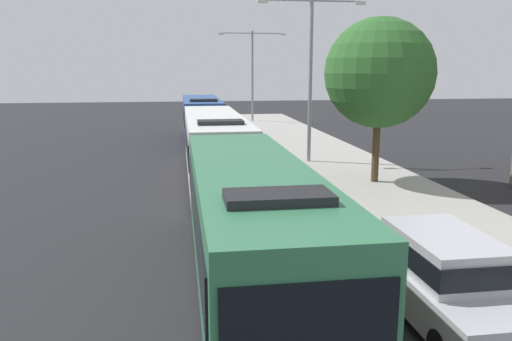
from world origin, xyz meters
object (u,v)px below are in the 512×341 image
bus_second_in_line (215,145)px  white_suv (445,276)px  bus_lead (251,224)px  streetlamp_mid (311,63)px  streetlamp_far (252,66)px  bus_middle (202,118)px  roadside_tree (379,73)px

bus_second_in_line → white_suv: size_ratio=2.53×
bus_lead → streetlamp_mid: size_ratio=1.24×
bus_second_in_line → streetlamp_far: 26.28m
bus_lead → bus_second_in_line: size_ratio=0.89×
streetlamp_mid → bus_lead: bearing=-109.0°
bus_lead → bus_middle: (-0.00, 25.08, -0.00)m
streetlamp_far → bus_second_in_line: bearing=-102.0°
bus_lead → roadside_tree: roadside_tree is taller
bus_middle → white_suv: bus_middle is taller
bus_middle → roadside_tree: bearing=-64.4°
streetlamp_mid → roadside_tree: (1.67, -5.39, -0.45)m
bus_lead → white_suv: 4.25m
white_suv → streetlamp_mid: streetlamp_mid is taller
white_suv → bus_lead: bearing=151.7°
bus_lead → streetlamp_far: (5.40, 37.46, 3.63)m
roadside_tree → white_suv: bearing=-105.3°
bus_middle → streetlamp_far: size_ratio=1.25×
roadside_tree → streetlamp_far: bearing=93.5°
bus_lead → bus_second_in_line: (0.00, 12.00, 0.00)m
bus_second_in_line → white_suv: (3.70, -13.99, -0.66)m
bus_middle → white_suv: bearing=-82.2°
streetlamp_far → roadside_tree: (1.67, -27.17, -0.37)m
streetlamp_mid → roadside_tree: 5.66m
bus_middle → streetlamp_mid: (5.40, -9.40, 3.71)m
white_suv → roadside_tree: bearing=74.7°
streetlamp_mid → roadside_tree: streetlamp_mid is taller
bus_middle → streetlamp_mid: bearing=-60.1°
bus_second_in_line → streetlamp_mid: bearing=34.3°
bus_lead → bus_middle: 25.08m
bus_second_in_line → white_suv: 14.49m
bus_middle → streetlamp_far: streetlamp_far is taller
streetlamp_mid → bus_second_in_line: bearing=-145.7°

